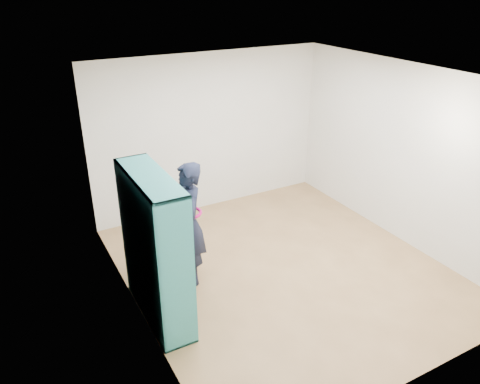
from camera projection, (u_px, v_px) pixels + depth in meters
floor at (283, 268)px, 6.42m from camera, size 4.50×4.50×0.00m
ceiling at (292, 77)px, 5.32m from camera, size 4.50×4.50×0.00m
wall_left at (132, 218)px, 4.99m from camera, size 0.02×4.50×2.60m
wall_right at (402, 155)px, 6.74m from camera, size 0.02×4.50×2.60m
wall_back at (210, 133)px, 7.65m from camera, size 4.00×0.02×2.60m
wall_front at (432, 272)px, 4.08m from camera, size 4.00×0.02×2.60m
bookshelf at (153, 251)px, 5.19m from camera, size 0.39×1.33×1.77m
person at (189, 224)px, 5.85m from camera, size 0.52×0.67×1.64m
smartphone at (177, 215)px, 5.85m from camera, size 0.03×0.10×0.13m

